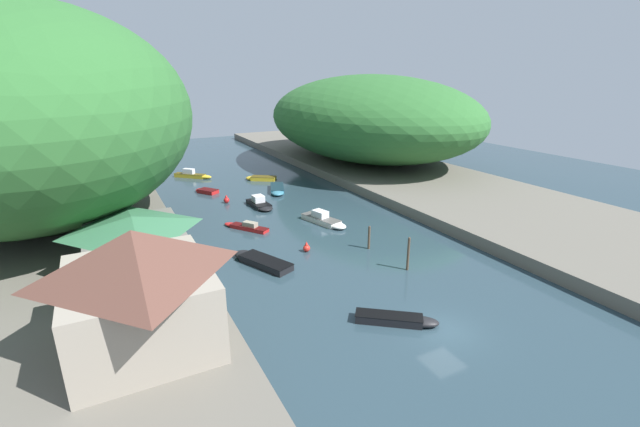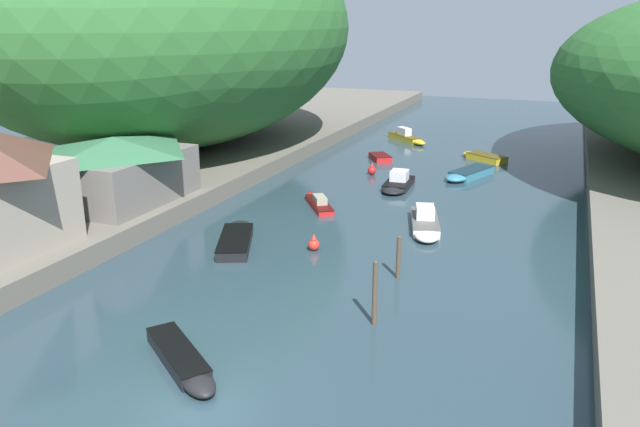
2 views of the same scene
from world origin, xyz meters
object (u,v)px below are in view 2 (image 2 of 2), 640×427
Objects in this scene: boathouse_shed at (116,168)px; boat_red_skiff at (482,157)px; boat_far_right_bank at (467,174)px; boat_yellow_tender at (408,138)px; channel_buoy_near at (372,170)px; boat_mid_channel at (379,156)px; boat_moored_right at (184,363)px; boat_cabin_cruiser at (237,237)px; channel_buoy_far at (314,244)px; boat_open_rowboat at (398,184)px; boat_far_upstream at (318,202)px; boat_navy_launch at (425,224)px.

boat_red_skiff is (20.64, 28.02, -3.22)m from boathouse_shed.
boathouse_shed reaches higher than boat_far_right_bank.
channel_buoy_near is (0.87, -16.26, -0.00)m from boat_yellow_tender.
boat_moored_right is at bearing -118.56° from boat_mid_channel.
boathouse_shed reaches higher than boat_mid_channel.
boat_cabin_cruiser is 1.37× the size of boat_red_skiff.
boat_cabin_cruiser is 4.97m from channel_buoy_far.
boat_open_rowboat is 5.00m from channel_buoy_near.
boat_red_skiff is at bearing 31.17° from boat_far_upstream.
boat_moored_right is (-5.55, -43.01, -0.01)m from boat_red_skiff.
boat_far_right_bank reaches higher than boat_mid_channel.
channel_buoy_far reaches higher than boat_red_skiff.
boat_navy_launch is (-0.50, -22.79, 0.11)m from boat_red_skiff.
boat_far_right_bank is at bearing 75.24° from boat_yellow_tender.
boat_open_rowboat is at bearing 42.70° from boathouse_shed.
channel_buoy_near is (-7.97, -1.92, 0.11)m from boat_far_right_bank.
boat_open_rowboat is at bearing -143.95° from boat_moored_right.
boat_open_rowboat is 29.57m from boat_moored_right.
boat_open_rowboat is 20.43m from boat_yellow_tender.
boat_far_upstream reaches higher than boat_far_right_bank.
boat_yellow_tender is 9.98m from boat_mid_channel.
boat_moored_right is at bearing -92.72° from boat_cabin_cruiser.
channel_buoy_far is at bearing -156.94° from boat_red_skiff.
boat_open_rowboat is (15.80, 14.57, -3.12)m from boathouse_shed.
boat_far_right_bank is (-0.19, -7.79, 0.02)m from boat_red_skiff.
boathouse_shed is 21.72m from boat_open_rowboat.
boat_mid_channel is 0.57× the size of boat_navy_launch.
boat_cabin_cruiser is 6.49× the size of channel_buoy_far.
boat_open_rowboat is 8.01m from boat_far_upstream.
boat_red_skiff is 43.37m from boat_moored_right.
boat_red_skiff is at bearing 53.63° from boathouse_shed.
boathouse_shed is 2.05× the size of boat_red_skiff.
channel_buoy_far is (-0.25, 14.05, 0.10)m from boat_moored_right.
boat_red_skiff is 0.75× the size of boat_navy_launch.
boat_red_skiff is at bearing -14.10° from boat_mid_channel.
boat_red_skiff is at bearing 49.95° from channel_buoy_near.
boathouse_shed is 1.59× the size of boat_far_right_bank.
channel_buoy_near is at bearing 46.63° from boat_yellow_tender.
boathouse_shed reaches higher than boat_navy_launch.
boat_open_rowboat is 0.96× the size of boat_yellow_tender.
boathouse_shed is 27.24m from boat_mid_channel.
boat_yellow_tender is 1.06× the size of boat_moored_right.
boat_red_skiff is 10.01m from boat_mid_channel.
boat_navy_launch is (5.05, 20.22, 0.12)m from boat_moored_right.
boat_mid_channel is at bearing 101.12° from channel_buoy_near.
boat_far_right_bank is at bearing 44.69° from boathouse_shed.
boathouse_shed is 1.53× the size of boat_navy_launch.
boat_far_upstream is at bearing -133.83° from boat_moored_right.
boat_moored_right is 1.41× the size of boat_mid_channel.
boat_far_upstream reaches higher than boat_moored_right.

